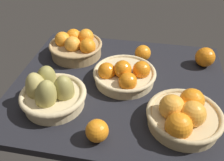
{
  "coord_description": "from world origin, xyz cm",
  "views": [
    {
      "loc": [
        11.44,
        -76.29,
        64.86
      ],
      "look_at": [
        -2.36,
        -3.31,
        7.0
      ],
      "focal_mm": 39.83,
      "sensor_mm": 36.0,
      "label": 1
    }
  ],
  "objects_px": {
    "loose_orange_back_gap": "(205,57)",
    "loose_orange_side_gap": "(143,53)",
    "basket_near_left_pears": "(51,94)",
    "basket_far_left": "(76,46)",
    "basket_near_right": "(184,115)",
    "loose_orange_front_gap": "(97,131)",
    "basket_center": "(125,75)"
  },
  "relations": [
    {
      "from": "loose_orange_back_gap",
      "to": "loose_orange_side_gap",
      "type": "height_order",
      "value": "loose_orange_back_gap"
    },
    {
      "from": "basket_near_left_pears",
      "to": "basket_far_left",
      "type": "height_order",
      "value": "basket_near_left_pears"
    },
    {
      "from": "basket_near_right",
      "to": "loose_orange_side_gap",
      "type": "distance_m",
      "value": 0.4
    },
    {
      "from": "loose_orange_front_gap",
      "to": "loose_orange_back_gap",
      "type": "distance_m",
      "value": 0.6
    },
    {
      "from": "basket_near_left_pears",
      "to": "loose_orange_back_gap",
      "type": "bearing_deg",
      "value": 32.63
    },
    {
      "from": "basket_far_left",
      "to": "loose_orange_side_gap",
      "type": "bearing_deg",
      "value": 2.27
    },
    {
      "from": "basket_far_left",
      "to": "loose_orange_back_gap",
      "type": "height_order",
      "value": "basket_far_left"
    },
    {
      "from": "basket_far_left",
      "to": "loose_orange_front_gap",
      "type": "xyz_separation_m",
      "value": [
        0.21,
        -0.46,
        -0.01
      ]
    },
    {
      "from": "basket_center",
      "to": "basket_near_left_pears",
      "type": "xyz_separation_m",
      "value": [
        -0.23,
        -0.17,
        0.01
      ]
    },
    {
      "from": "basket_far_left",
      "to": "basket_near_left_pears",
      "type": "bearing_deg",
      "value": -87.53
    },
    {
      "from": "loose_orange_side_gap",
      "to": "basket_near_left_pears",
      "type": "bearing_deg",
      "value": -129.59
    },
    {
      "from": "loose_orange_side_gap",
      "to": "basket_center",
      "type": "bearing_deg",
      "value": -107.57
    },
    {
      "from": "basket_near_left_pears",
      "to": "loose_orange_side_gap",
      "type": "xyz_separation_m",
      "value": [
        0.29,
        0.35,
        -0.01
      ]
    },
    {
      "from": "basket_near_right",
      "to": "loose_orange_front_gap",
      "type": "height_order",
      "value": "basket_near_right"
    },
    {
      "from": "basket_near_right",
      "to": "loose_orange_back_gap",
      "type": "relative_size",
      "value": 2.93
    },
    {
      "from": "basket_near_left_pears",
      "to": "loose_orange_front_gap",
      "type": "relative_size",
      "value": 3.24
    },
    {
      "from": "basket_near_left_pears",
      "to": "loose_orange_side_gap",
      "type": "height_order",
      "value": "basket_near_left_pears"
    },
    {
      "from": "basket_center",
      "to": "basket_near_right",
      "type": "relative_size",
      "value": 1.02
    },
    {
      "from": "basket_near_right",
      "to": "loose_orange_back_gap",
      "type": "bearing_deg",
      "value": 74.51
    },
    {
      "from": "loose_orange_front_gap",
      "to": "basket_center",
      "type": "bearing_deg",
      "value": 82.31
    },
    {
      "from": "basket_near_right",
      "to": "loose_orange_side_gap",
      "type": "xyz_separation_m",
      "value": [
        -0.16,
        0.37,
        -0.01
      ]
    },
    {
      "from": "basket_near_right",
      "to": "loose_orange_back_gap",
      "type": "distance_m",
      "value": 0.39
    },
    {
      "from": "basket_center",
      "to": "loose_orange_back_gap",
      "type": "height_order",
      "value": "basket_center"
    },
    {
      "from": "basket_near_left_pears",
      "to": "loose_orange_side_gap",
      "type": "distance_m",
      "value": 0.45
    },
    {
      "from": "basket_center",
      "to": "loose_orange_side_gap",
      "type": "xyz_separation_m",
      "value": [
        0.06,
        0.18,
        -0.0
      ]
    },
    {
      "from": "loose_orange_front_gap",
      "to": "loose_orange_back_gap",
      "type": "height_order",
      "value": "loose_orange_back_gap"
    },
    {
      "from": "basket_far_left",
      "to": "loose_orange_side_gap",
      "type": "height_order",
      "value": "basket_far_left"
    },
    {
      "from": "loose_orange_back_gap",
      "to": "basket_near_left_pears",
      "type": "bearing_deg",
      "value": -147.37
    },
    {
      "from": "basket_center",
      "to": "loose_orange_side_gap",
      "type": "bearing_deg",
      "value": 72.43
    },
    {
      "from": "loose_orange_back_gap",
      "to": "basket_center",
      "type": "bearing_deg",
      "value": -150.45
    },
    {
      "from": "basket_near_left_pears",
      "to": "basket_far_left",
      "type": "distance_m",
      "value": 0.34
    },
    {
      "from": "basket_center",
      "to": "loose_orange_front_gap",
      "type": "height_order",
      "value": "basket_center"
    }
  ]
}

